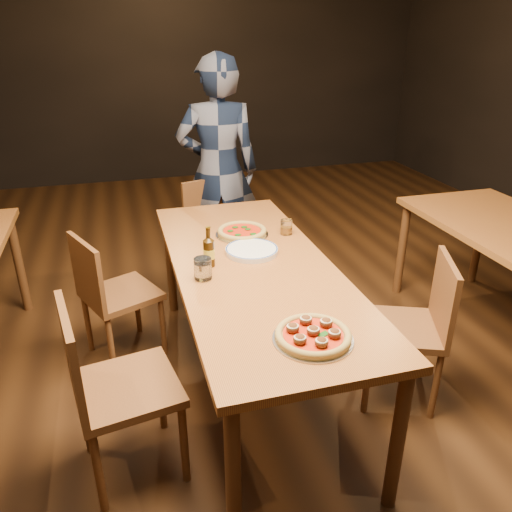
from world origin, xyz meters
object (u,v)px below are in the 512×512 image
object	(u,v)px
table_main	(253,277)
plate_stack	(252,251)
beer_bottle	(209,252)
diner	(218,171)
chair_end	(219,235)
chair_main_e	(402,327)
pizza_margherita	(242,232)
pizza_meatball	(313,335)
chair_main_nw	(127,386)
amber_glass	(286,227)
chair_main_sw	(121,293)
water_glass	(203,269)

from	to	relation	value
table_main	plate_stack	size ratio (longest dim) A/B	7.00
beer_bottle	diner	xyz separation A→B (m)	(0.35, 1.41, 0.04)
chair_end	chair_main_e	bearing A→B (deg)	-83.55
pizza_margherita	diner	size ratio (longest dim) A/B	0.18
table_main	beer_bottle	distance (m)	0.27
pizza_meatball	table_main	bearing A→B (deg)	93.26
pizza_margherita	diner	world-z (taller)	diner
chair_main_nw	amber_glass	distance (m)	1.30
table_main	plate_stack	distance (m)	0.17
chair_main_e	chair_end	bearing A→B (deg)	-134.12
chair_main_sw	pizza_meatball	distance (m)	1.46
beer_bottle	diner	world-z (taller)	diner
table_main	chair_main_nw	size ratio (longest dim) A/B	2.20
chair_main_e	pizza_meatball	distance (m)	0.87
chair_end	diner	xyz separation A→B (m)	(0.06, 0.24, 0.43)
chair_main_e	diner	distance (m)	1.91
pizza_margherita	chair_main_nw	bearing A→B (deg)	-131.02
chair_main_e	chair_end	world-z (taller)	chair_main_e
chair_main_e	chair_main_sw	bearing A→B (deg)	-97.14
chair_main_e	water_glass	distance (m)	1.09
chair_main_e	table_main	bearing A→B (deg)	-90.41
chair_main_nw	plate_stack	world-z (taller)	chair_main_nw
chair_end	table_main	bearing A→B (deg)	-110.01
chair_main_nw	plate_stack	xyz separation A→B (m)	(0.72, 0.57, 0.31)
table_main	diner	xyz separation A→B (m)	(0.13, 1.45, 0.18)
chair_main_sw	amber_glass	distance (m)	1.06
chair_main_nw	plate_stack	distance (m)	0.97
water_glass	chair_main_e	bearing A→B (deg)	-12.45
chair_main_nw	diner	distance (m)	2.09
chair_main_sw	chair_main_e	size ratio (longest dim) A/B	0.98
diner	table_main	bearing A→B (deg)	92.47
chair_main_e	chair_end	xyz separation A→B (m)	(-0.66, 1.53, -0.00)
pizza_margherita	diner	xyz separation A→B (m)	(0.08, 1.04, 0.09)
pizza_meatball	pizza_margherita	distance (m)	1.13
chair_end	chair_main_nw	bearing A→B (deg)	-131.43
table_main	chair_main_nw	bearing A→B (deg)	-147.87
chair_main_sw	water_glass	bearing A→B (deg)	-168.86
chair_main_nw	chair_main_e	xyz separation A→B (m)	(1.41, 0.12, -0.02)
pizza_margherita	chair_main_sw	bearing A→B (deg)	173.13
water_glass	plate_stack	bearing A→B (deg)	36.63
pizza_meatball	chair_main_nw	bearing A→B (deg)	158.26
amber_glass	chair_end	bearing A→B (deg)	105.00
chair_end	pizza_meatball	xyz separation A→B (m)	(-0.03, -1.94, 0.34)
chair_main_nw	chair_main_sw	distance (m)	0.93
chair_end	pizza_meatball	world-z (taller)	chair_end
plate_stack	water_glass	xyz separation A→B (m)	(-0.31, -0.23, 0.04)
beer_bottle	chair_end	bearing A→B (deg)	76.14
diner	chair_end	bearing A→B (deg)	83.60
chair_main_e	amber_glass	size ratio (longest dim) A/B	9.87
chair_main_sw	diner	distance (m)	1.33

